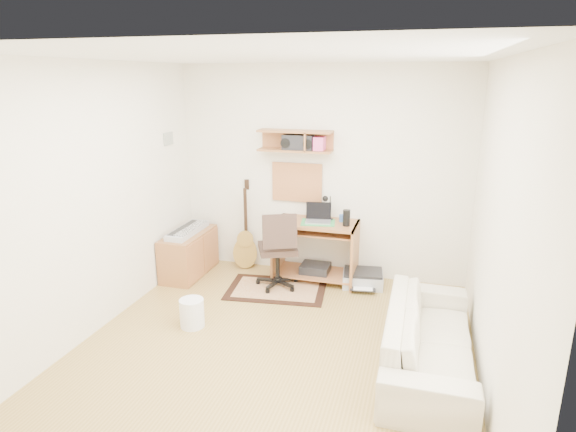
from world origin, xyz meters
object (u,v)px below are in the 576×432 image
(printer, at_px, (363,279))
(sofa, at_px, (430,328))
(cabinet, at_px, (189,254))
(desk, at_px, (316,251))
(task_chair, at_px, (278,248))

(printer, bearing_deg, sofa, -71.06)
(cabinet, bearing_deg, desk, 9.58)
(printer, xyz_separation_m, sofa, (0.77, -1.54, 0.28))
(cabinet, distance_m, printer, 2.21)
(desk, distance_m, cabinet, 1.61)
(printer, bearing_deg, cabinet, 178.74)
(printer, bearing_deg, desk, 170.25)
(task_chair, xyz_separation_m, cabinet, (-1.20, 0.06, -0.21))
(desk, relative_size, cabinet, 1.11)
(desk, bearing_deg, cabinet, -170.42)
(desk, distance_m, printer, 0.66)
(desk, bearing_deg, task_chair, -140.05)
(cabinet, distance_m, sofa, 3.23)
(task_chair, height_order, printer, task_chair)
(cabinet, relative_size, sofa, 0.48)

